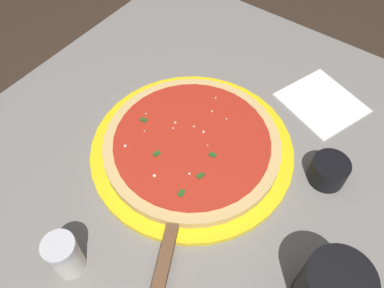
{
  "coord_description": "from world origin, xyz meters",
  "views": [
    {
      "loc": [
        0.26,
        0.21,
        1.31
      ],
      "look_at": [
        -0.06,
        -0.03,
        0.78
      ],
      "focal_mm": 36.33,
      "sensor_mm": 36.0,
      "label": 1
    }
  ],
  "objects_px": {
    "serving_plate": "(192,149)",
    "cup_small_sauce": "(329,171)",
    "napkin_folded_right": "(322,103)",
    "parmesan_shaker": "(65,255)",
    "pizza_server": "(171,235)",
    "pizza": "(192,144)"
  },
  "relations": [
    {
      "from": "serving_plate",
      "to": "pizza_server",
      "type": "relative_size",
      "value": 1.62
    },
    {
      "from": "pizza_server",
      "to": "parmesan_shaker",
      "type": "bearing_deg",
      "value": -38.6
    },
    {
      "from": "pizza_server",
      "to": "cup_small_sauce",
      "type": "distance_m",
      "value": 0.28
    },
    {
      "from": "serving_plate",
      "to": "napkin_folded_right",
      "type": "xyz_separation_m",
      "value": [
        -0.24,
        0.14,
        -0.0
      ]
    },
    {
      "from": "pizza_server",
      "to": "napkin_folded_right",
      "type": "height_order",
      "value": "pizza_server"
    },
    {
      "from": "napkin_folded_right",
      "to": "pizza",
      "type": "bearing_deg",
      "value": -29.54
    },
    {
      "from": "serving_plate",
      "to": "parmesan_shaker",
      "type": "relative_size",
      "value": 4.76
    },
    {
      "from": "pizza",
      "to": "cup_small_sauce",
      "type": "relative_size",
      "value": 4.99
    },
    {
      "from": "pizza_server",
      "to": "napkin_folded_right",
      "type": "distance_m",
      "value": 0.4
    },
    {
      "from": "napkin_folded_right",
      "to": "parmesan_shaker",
      "type": "distance_m",
      "value": 0.53
    },
    {
      "from": "parmesan_shaker",
      "to": "cup_small_sauce",
      "type": "bearing_deg",
      "value": 146.37
    },
    {
      "from": "cup_small_sauce",
      "to": "napkin_folded_right",
      "type": "height_order",
      "value": "cup_small_sauce"
    },
    {
      "from": "pizza",
      "to": "parmesan_shaker",
      "type": "xyz_separation_m",
      "value": [
        0.27,
        -0.02,
        0.02
      ]
    },
    {
      "from": "pizza",
      "to": "pizza_server",
      "type": "height_order",
      "value": "pizza"
    },
    {
      "from": "pizza_server",
      "to": "napkin_folded_right",
      "type": "bearing_deg",
      "value": 170.6
    },
    {
      "from": "serving_plate",
      "to": "napkin_folded_right",
      "type": "relative_size",
      "value": 2.52
    },
    {
      "from": "serving_plate",
      "to": "pizza",
      "type": "distance_m",
      "value": 0.02
    },
    {
      "from": "pizza_server",
      "to": "cup_small_sauce",
      "type": "relative_size",
      "value": 3.56
    },
    {
      "from": "cup_small_sauce",
      "to": "napkin_folded_right",
      "type": "distance_m",
      "value": 0.17
    },
    {
      "from": "serving_plate",
      "to": "cup_small_sauce",
      "type": "height_order",
      "value": "cup_small_sauce"
    },
    {
      "from": "pizza",
      "to": "parmesan_shaker",
      "type": "bearing_deg",
      "value": -4.68
    },
    {
      "from": "serving_plate",
      "to": "pizza_server",
      "type": "xyz_separation_m",
      "value": [
        0.15,
        0.07,
        0.01
      ]
    }
  ]
}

